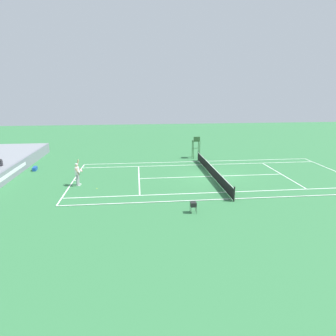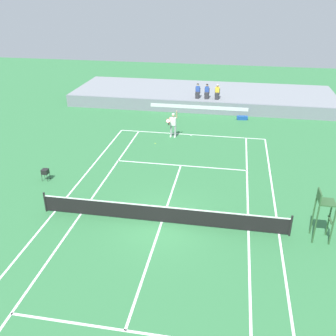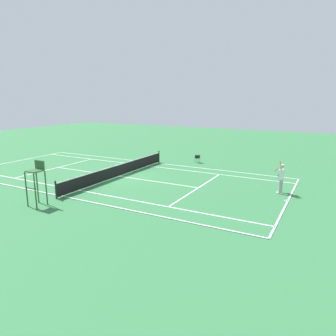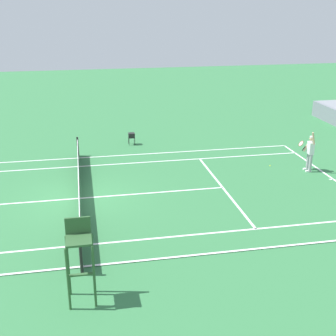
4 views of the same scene
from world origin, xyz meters
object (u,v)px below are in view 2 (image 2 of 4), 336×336
at_px(spectator_seated_2, 217,92).
at_px(umpire_chair, 323,209).
at_px(spectator_seated_0, 198,91).
at_px(tennis_ball, 155,143).
at_px(tennis_player, 173,124).
at_px(equipment_bag, 242,118).
at_px(ball_hopper, 45,171).
at_px(spectator_seated_1, 207,92).

relative_size(spectator_seated_2, umpire_chair, 0.52).
relative_size(spectator_seated_0, tennis_ball, 18.60).
bearing_deg(spectator_seated_2, tennis_player, -111.46).
distance_m(equipment_bag, ball_hopper, 17.29).
xyz_separation_m(spectator_seated_1, spectator_seated_2, (0.92, 0.00, 0.00)).
bearing_deg(spectator_seated_2, equipment_bag, -42.85).
xyz_separation_m(spectator_seated_0, tennis_ball, (-2.07, -8.69, -1.67)).
xyz_separation_m(tennis_player, umpire_chair, (8.47, -11.24, 0.56)).
distance_m(spectator_seated_1, equipment_bag, 4.19).
distance_m(spectator_seated_1, ball_hopper, 17.27).
xyz_separation_m(spectator_seated_2, tennis_ball, (-3.82, -8.69, -1.67)).
bearing_deg(umpire_chair, ball_hopper, 167.96).
relative_size(spectator_seated_0, ball_hopper, 1.81).
bearing_deg(umpire_chair, spectator_seated_2, 107.18).
bearing_deg(spectator_seated_2, spectator_seated_0, 180.00).
bearing_deg(spectator_seated_2, tennis_ball, -113.72).
bearing_deg(spectator_seated_0, tennis_ball, -103.41).
bearing_deg(spectator_seated_2, ball_hopper, -120.55).
bearing_deg(tennis_ball, spectator_seated_0, 76.59).
distance_m(spectator_seated_1, umpire_chair, 19.50).
distance_m(spectator_seated_2, tennis_ball, 9.63).
distance_m(spectator_seated_2, equipment_bag, 3.52).
distance_m(spectator_seated_2, tennis_player, 7.67).
height_order(spectator_seated_0, equipment_bag, spectator_seated_0).
bearing_deg(equipment_bag, spectator_seated_2, 137.15).
bearing_deg(equipment_bag, tennis_player, -135.92).
bearing_deg(spectator_seated_2, spectator_seated_1, 180.00).
bearing_deg(tennis_ball, spectator_seated_2, 66.28).
bearing_deg(spectator_seated_1, umpire_chair, -70.23).
xyz_separation_m(tennis_player, equipment_bag, (5.12, 4.95, -0.83)).
height_order(spectator_seated_1, ball_hopper, spectator_seated_1).
distance_m(spectator_seated_0, equipment_bag, 4.85).
height_order(spectator_seated_1, umpire_chair, umpire_chair).
distance_m(tennis_ball, equipment_bag, 8.97).
bearing_deg(spectator_seated_0, ball_hopper, -115.43).
distance_m(spectator_seated_1, tennis_ball, 9.31).
bearing_deg(equipment_bag, umpire_chair, -78.31).
xyz_separation_m(tennis_ball, equipment_bag, (6.14, 6.53, 0.13)).
xyz_separation_m(spectator_seated_1, equipment_bag, (3.24, -2.15, -1.54)).
height_order(spectator_seated_0, spectator_seated_1, same).
height_order(umpire_chair, ball_hopper, umpire_chair).
relative_size(umpire_chair, ball_hopper, 3.49).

